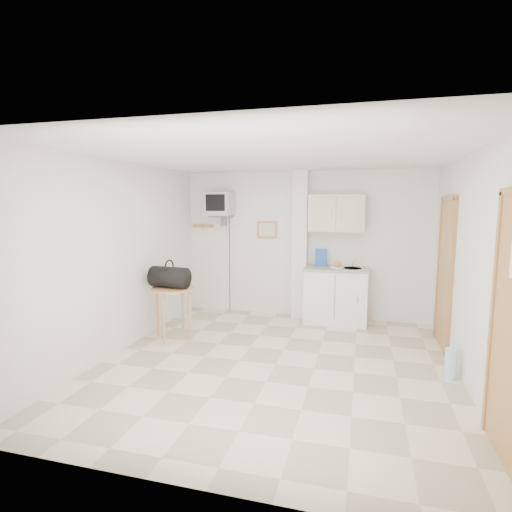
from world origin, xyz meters
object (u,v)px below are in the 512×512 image
(crt_television, at_px, (220,205))
(water_bottle, at_px, (451,364))
(round_table, at_px, (173,295))
(duffel_bag, at_px, (170,277))

(crt_television, xyz_separation_m, water_bottle, (3.43, -1.90, -1.76))
(round_table, height_order, water_bottle, round_table)
(duffel_bag, bearing_deg, water_bottle, -1.57)
(crt_television, relative_size, round_table, 2.86)
(round_table, relative_size, duffel_bag, 1.30)
(duffel_bag, xyz_separation_m, water_bottle, (3.67, -0.43, -0.73))
(round_table, bearing_deg, duffel_bag, -147.83)
(crt_television, distance_m, duffel_bag, 1.81)
(duffel_bag, relative_size, water_bottle, 1.47)
(crt_television, height_order, duffel_bag, crt_television)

